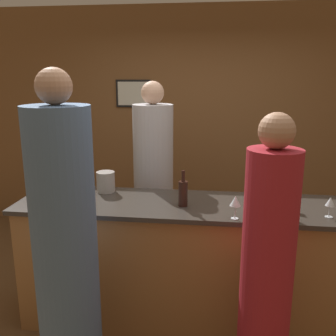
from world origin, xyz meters
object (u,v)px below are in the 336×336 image
at_px(wine_bottle_2, 84,195).
at_px(bartender, 154,189).
at_px(wine_bottle_1, 183,193).
at_px(ice_bucket, 106,182).
at_px(guest_0, 66,252).
at_px(guest_1, 267,274).
at_px(wine_bottle_0, 285,201).

bearing_deg(wine_bottle_2, bartender, 70.11).
relative_size(bartender, wine_bottle_1, 6.99).
bearing_deg(ice_bucket, wine_bottle_1, -21.99).
relative_size(wine_bottle_1, ice_bucket, 1.60).
xyz_separation_m(guest_0, guest_1, (1.20, 0.07, -0.10)).
relative_size(guest_0, wine_bottle_2, 6.86).
bearing_deg(bartender, wine_bottle_1, 114.53).
bearing_deg(guest_1, wine_bottle_2, 161.17).
xyz_separation_m(bartender, ice_bucket, (-0.32, -0.50, 0.21)).
relative_size(guest_1, wine_bottle_0, 5.70).
relative_size(wine_bottle_0, wine_bottle_1, 1.14).
bearing_deg(wine_bottle_1, wine_bottle_2, -165.21).
distance_m(guest_0, wine_bottle_0, 1.48).
bearing_deg(wine_bottle_0, wine_bottle_2, -178.46).
xyz_separation_m(wine_bottle_0, wine_bottle_2, (-1.42, -0.04, -0.00)).
distance_m(wine_bottle_2, ice_bucket, 0.46).
height_order(bartender, wine_bottle_1, bartender).
relative_size(bartender, wine_bottle_2, 6.54).
relative_size(guest_0, ice_bucket, 11.74).
xyz_separation_m(wine_bottle_0, ice_bucket, (-1.39, 0.42, -0.04)).
bearing_deg(ice_bucket, wine_bottle_2, -93.18).
bearing_deg(wine_bottle_2, wine_bottle_1, 14.79).
height_order(guest_0, wine_bottle_1, guest_0).
bearing_deg(wine_bottle_2, guest_1, -18.83).
height_order(bartender, ice_bucket, bartender).
height_order(wine_bottle_0, ice_bucket, wine_bottle_0).
relative_size(guest_0, wine_bottle_0, 6.45).
distance_m(guest_0, guest_1, 1.21).
distance_m(bartender, wine_bottle_0, 1.44).
distance_m(wine_bottle_0, wine_bottle_2, 1.42).
distance_m(guest_1, wine_bottle_1, 0.87).
relative_size(bartender, guest_1, 1.08).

